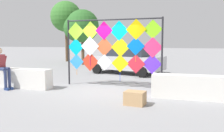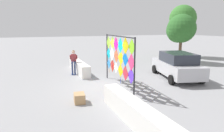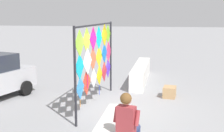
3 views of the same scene
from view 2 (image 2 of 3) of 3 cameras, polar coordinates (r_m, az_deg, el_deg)
ground at (r=10.57m, az=-2.59°, el=-6.27°), size 120.00×120.00×0.00m
plaza_ledge_left at (r=14.28m, az=-9.68°, el=-0.18°), size 4.38×0.57×0.77m
plaza_ledge_right at (r=6.71m, az=6.65°, el=-13.44°), size 4.38×0.57×0.77m
kite_display_rack at (r=10.26m, az=1.88°, el=3.08°), size 4.06×0.30×2.78m
seated_vendor at (r=13.71m, az=-11.18°, el=1.75°), size 0.76×0.55×1.62m
parked_car at (r=12.98m, az=18.40°, el=0.24°), size 4.54×2.86×1.64m
cardboard_box_large at (r=8.56m, az=-9.51°, el=-9.26°), size 0.63×0.51×0.40m
tree_far_right at (r=22.76m, az=20.20°, el=13.06°), size 2.81×2.81×5.53m
tree_broadleaf at (r=19.14m, az=19.28°, el=10.11°), size 2.85×2.58×4.37m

